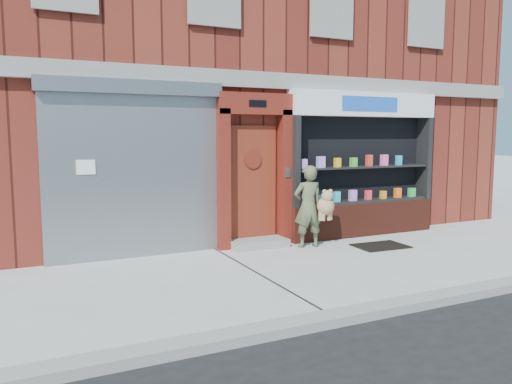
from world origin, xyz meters
TOP-DOWN VIEW (x-y plane):
  - ground at (0.00, 0.00)m, footprint 80.00×80.00m
  - curb at (0.00, -2.15)m, footprint 60.00×0.30m
  - building at (-0.00, 5.99)m, footprint 12.00×8.16m
  - shutter_bay at (-3.00, 1.93)m, footprint 3.10×0.30m
  - red_door_bay at (-0.75, 1.86)m, footprint 1.52×0.58m
  - pharmacy_bay at (1.75, 1.81)m, footprint 3.50×0.41m
  - woman at (0.15, 1.28)m, footprint 0.77×0.54m
  - doormat at (1.38, 0.72)m, footprint 1.02×0.74m

SIDE VIEW (x-z plane):
  - ground at x=0.00m, z-range 0.00..0.00m
  - doormat at x=1.38m, z-range 0.00..0.02m
  - curb at x=0.00m, z-range 0.00..0.12m
  - woman at x=0.15m, z-range 0.01..1.56m
  - pharmacy_bay at x=1.75m, z-range -0.13..2.87m
  - red_door_bay at x=-0.75m, z-range 0.01..2.91m
  - shutter_bay at x=-3.00m, z-range 0.20..3.24m
  - building at x=0.00m, z-range 0.00..8.00m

